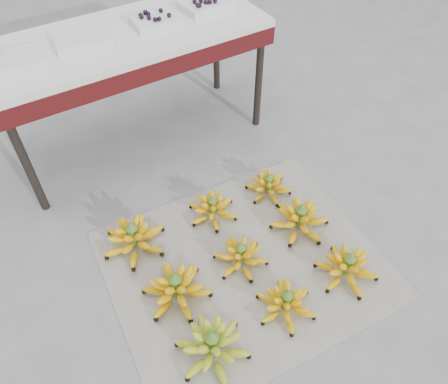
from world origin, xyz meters
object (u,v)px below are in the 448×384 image
tray_right (156,20)px  newspaper_mat (244,264)px  bunch_mid_right (300,220)px  tray_left (83,39)px  tray_far_left (16,61)px  tray_far_right (206,5)px  vendor_table (128,47)px  bunch_mid_left (176,288)px  bunch_mid_center (241,256)px  bunch_front_left (212,346)px  bunch_back_right (268,186)px  bunch_front_right (347,268)px  bunch_back_center (213,209)px  bunch_back_left (134,238)px  bunch_front_center (286,303)px

tray_right → newspaper_mat: bearing=-98.0°
bunch_mid_right → tray_left: (-0.60, 1.07, 0.66)m
tray_far_left → tray_far_right: tray_far_right is taller
tray_far_right → vendor_table: bearing=-178.7°
bunch_mid_left → bunch_mid_center: size_ratio=1.00×
bunch_front_left → tray_left: 1.55m
bunch_mid_right → bunch_back_right: 0.28m
tray_right → bunch_front_right: bearing=-81.4°
bunch_back_center → bunch_back_right: (0.34, -0.02, -0.00)m
bunch_front_left → bunch_mid_right: 0.79m
bunch_mid_right → tray_far_left: bearing=126.0°
bunch_front_right → vendor_table: bearing=117.7°
bunch_mid_right → bunch_back_left: bunch_back_left is taller
tray_right → bunch_back_center: bearing=-99.5°
newspaper_mat → bunch_mid_right: size_ratio=3.89×
bunch_mid_center → bunch_mid_right: bunch_mid_right is taller
bunch_mid_left → tray_far_right: size_ratio=1.17×
bunch_front_right → bunch_back_center: 0.72m
bunch_front_left → bunch_back_center: size_ratio=1.18×
bunch_front_left → bunch_mid_right: size_ratio=1.17×
bunch_front_left → newspaper_mat: bearing=24.3°
bunch_mid_left → bunch_mid_center: (0.34, 0.00, -0.01)m
bunch_back_left → vendor_table: (0.38, 0.74, 0.55)m
bunch_back_left → bunch_back_center: bunch_back_left is taller
bunch_front_center → bunch_mid_center: 0.31m
bunch_front_left → tray_right: tray_right is taller
bunch_back_left → tray_right: bearing=70.9°
bunch_front_left → tray_far_right: size_ratio=1.35×
bunch_front_left → tray_right: bearing=54.6°
bunch_back_right → tray_far_left: (-0.93, 0.75, 0.67)m
bunch_back_left → tray_left: 1.00m
bunch_back_right → tray_far_left: 1.37m
bunch_front_left → bunch_back_left: bearing=78.6°
bunch_front_right → bunch_back_left: (-0.77, 0.67, 0.00)m
bunch_front_left → tray_far_left: bearing=83.4°
bunch_mid_left → tray_far_left: 1.26m
bunch_back_right → tray_right: size_ratio=1.08×
bunch_back_right → tray_left: (-0.61, 0.79, 0.67)m
bunch_back_left → bunch_front_center: bearing=-39.8°
tray_right → tray_far_right: 0.31m
bunch_front_left → bunch_mid_right: (0.71, 0.33, -0.00)m
bunch_front_center → bunch_front_right: bunch_front_right is taller
tray_left → bunch_front_left: bearing=-94.7°
bunch_front_left → bunch_back_left: size_ratio=0.96×
bunch_back_center → bunch_front_left: bearing=-103.9°
bunch_mid_right → tray_far_right: bearing=78.9°
bunch_mid_left → bunch_back_right: (0.72, 0.31, -0.01)m
tray_far_right → bunch_back_center: bearing=-119.2°
bunch_mid_left → bunch_mid_right: (0.71, 0.02, -0.00)m
newspaper_mat → bunch_mid_center: (-0.01, 0.02, 0.06)m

